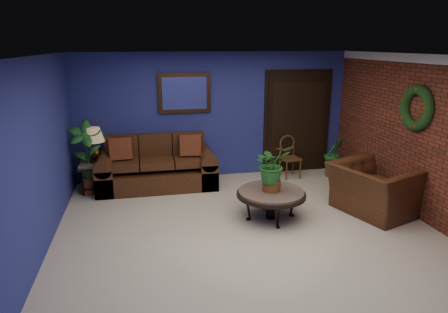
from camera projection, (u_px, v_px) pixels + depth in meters
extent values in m
plane|color=#BFB49E|center=(245.00, 227.00, 5.98)|extent=(5.50, 5.50, 0.00)
cube|color=navy|center=(215.00, 116.00, 8.00)|extent=(5.50, 0.04, 2.50)
cube|color=navy|center=(39.00, 157.00, 5.11)|extent=(0.04, 5.00, 2.50)
cube|color=maroon|center=(418.00, 137.00, 6.18)|extent=(0.04, 5.00, 2.50)
cube|color=silver|center=(248.00, 55.00, 5.30)|extent=(5.50, 5.00, 0.02)
cube|color=white|center=(427.00, 59.00, 5.85)|extent=(0.03, 5.00, 0.14)
cube|color=#472D14|center=(184.00, 93.00, 7.71)|extent=(1.02, 0.06, 0.77)
cube|color=black|center=(297.00, 122.00, 8.36)|extent=(1.44, 0.06, 2.18)
torus|color=black|center=(417.00, 108.00, 6.09)|extent=(0.16, 0.72, 0.72)
cube|color=#4D2816|center=(157.00, 178.00, 7.58)|extent=(2.21, 0.95, 0.36)
cube|color=#4D2816|center=(156.00, 156.00, 7.82)|extent=(1.88, 0.26, 0.90)
cube|color=#4D2816|center=(122.00, 164.00, 7.31)|extent=(0.61, 0.65, 0.14)
cube|color=#4D2816|center=(157.00, 162.00, 7.44)|extent=(0.61, 0.65, 0.14)
cube|color=#4D2816|center=(190.00, 160.00, 7.56)|extent=(0.61, 0.65, 0.14)
cube|color=#4D2816|center=(106.00, 178.00, 7.38)|extent=(0.32, 0.95, 0.50)
cube|color=#4D2816|center=(206.00, 171.00, 7.75)|extent=(0.32, 0.95, 0.50)
cube|color=brown|center=(120.00, 149.00, 7.27)|extent=(0.40, 0.12, 0.40)
cube|color=brown|center=(190.00, 146.00, 7.52)|extent=(0.40, 0.12, 0.40)
cylinder|color=#4F4B45|center=(271.00, 192.00, 6.16)|extent=(1.01, 1.01, 0.05)
cylinder|color=black|center=(271.00, 194.00, 6.17)|extent=(1.07, 1.07, 0.05)
cylinder|color=black|center=(271.00, 206.00, 6.22)|extent=(0.14, 0.14, 0.41)
cube|color=#4F4B45|center=(96.00, 163.00, 7.32)|extent=(0.57, 0.57, 0.05)
cube|color=black|center=(97.00, 165.00, 7.33)|extent=(0.61, 0.61, 0.04)
cube|color=black|center=(98.00, 184.00, 7.44)|extent=(0.52, 0.52, 0.03)
cylinder|color=black|center=(82.00, 182.00, 7.12)|extent=(0.03, 0.03, 0.53)
cylinder|color=black|center=(110.00, 180.00, 7.22)|extent=(0.03, 0.03, 0.53)
cylinder|color=black|center=(86.00, 174.00, 7.58)|extent=(0.03, 0.03, 0.53)
cylinder|color=black|center=(112.00, 172.00, 7.67)|extent=(0.03, 0.03, 0.53)
cylinder|color=#472D14|center=(96.00, 161.00, 7.31)|extent=(0.22, 0.22, 0.05)
sphere|color=#472D14|center=(96.00, 155.00, 7.28)|extent=(0.20, 0.20, 0.20)
cylinder|color=#472D14|center=(95.00, 146.00, 7.23)|extent=(0.02, 0.02, 0.26)
cone|color=#957C55|center=(94.00, 136.00, 7.18)|extent=(0.37, 0.37, 0.26)
cube|color=brown|center=(290.00, 158.00, 8.09)|extent=(0.41, 0.41, 0.04)
torus|color=brown|center=(287.00, 143.00, 8.16)|extent=(0.34, 0.08, 0.34)
cylinder|color=brown|center=(287.00, 171.00, 7.96)|extent=(0.03, 0.03, 0.38)
cylinder|color=brown|center=(300.00, 170.00, 8.06)|extent=(0.03, 0.03, 0.38)
cylinder|color=brown|center=(280.00, 167.00, 8.24)|extent=(0.03, 0.03, 0.38)
cylinder|color=brown|center=(293.00, 165.00, 8.34)|extent=(0.03, 0.03, 0.38)
imported|color=#4D2816|center=(374.00, 189.00, 6.39)|extent=(1.41, 1.50, 0.79)
cylinder|color=brown|center=(271.00, 185.00, 6.13)|extent=(0.28, 0.28, 0.18)
imported|color=#1A541F|center=(272.00, 164.00, 6.03)|extent=(0.62, 0.56, 0.61)
cylinder|color=brown|center=(332.00, 172.00, 8.22)|extent=(0.26, 0.26, 0.20)
imported|color=#1A541F|center=(334.00, 153.00, 8.11)|extent=(0.38, 0.31, 0.69)
cylinder|color=brown|center=(89.00, 185.00, 7.31)|extent=(0.34, 0.34, 0.30)
imported|color=#1A541F|center=(86.00, 151.00, 7.13)|extent=(0.60, 0.43, 1.09)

